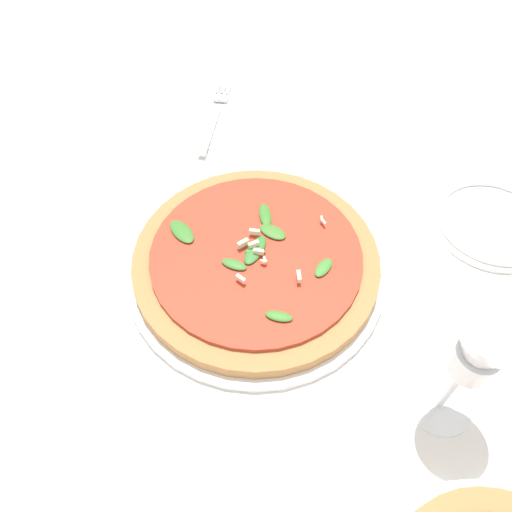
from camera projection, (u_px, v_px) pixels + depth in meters
ground_plane at (274, 260)px, 0.63m from camera, size 6.00×6.00×0.00m
pizza_arugula_main at (256, 262)px, 0.61m from camera, size 0.32×0.32×0.05m
wine_glass at (480, 353)px, 0.42m from camera, size 0.07×0.07×0.17m
napkin at (213, 122)px, 0.80m from camera, size 0.14×0.12×0.01m
fork at (214, 117)px, 0.80m from camera, size 0.19×0.06×0.00m
side_plate_white at (493, 223)px, 0.66m from camera, size 0.15×0.15×0.02m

